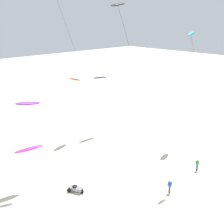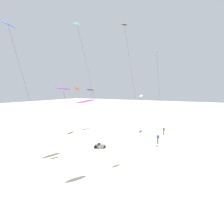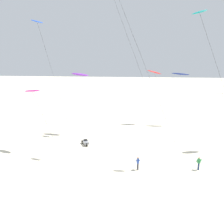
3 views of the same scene
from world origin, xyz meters
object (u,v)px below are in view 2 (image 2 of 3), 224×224
at_px(kite_magenta, 86,102).
at_px(kite_navy, 90,90).
at_px(kite_red, 77,89).
at_px(kite_flyer_nearest, 164,131).
at_px(kite_flyer_middle, 158,138).
at_px(beach_buggy, 100,145).
at_px(kite_teal, 156,54).
at_px(kite_cyan, 78,27).
at_px(kite_purple, 63,89).
at_px(kite_blue, 9,27).
at_px(kite_black, 125,29).
at_px(kite_white, 141,96).

bearing_deg(kite_magenta, kite_navy, 34.70).
height_order(kite_red, kite_flyer_nearest, kite_red).
xyz_separation_m(kite_red, kite_magenta, (-18.19, -16.66, -1.62)).
relative_size(kite_flyer_middle, beach_buggy, 0.79).
distance_m(kite_flyer_nearest, kite_flyer_middle, 7.45).
bearing_deg(kite_magenta, beach_buggy, 19.40).
relative_size(kite_teal, kite_cyan, 0.81).
bearing_deg(beach_buggy, kite_flyer_nearest, -25.31).
distance_m(kite_purple, kite_cyan, 13.65).
height_order(kite_purple, kite_red, kite_red).
height_order(kite_cyan, kite_flyer_middle, kite_cyan).
bearing_deg(kite_flyer_middle, kite_navy, 69.80).
relative_size(kite_teal, kite_magenta, 2.09).
bearing_deg(kite_flyer_nearest, kite_blue, 147.77).
xyz_separation_m(kite_purple, beach_buggy, (2.04, -6.34, -9.96)).
xyz_separation_m(kite_blue, beach_buggy, (9.99, -8.75, -18.68)).
relative_size(kite_red, kite_black, 0.49).
distance_m(kite_purple, kite_red, 15.35).
xyz_separation_m(kite_white, beach_buggy, (-19.85, 0.06, -8.12)).
distance_m(kite_teal, beach_buggy, 23.74).
distance_m(kite_black, beach_buggy, 21.48).
bearing_deg(kite_purple, kite_cyan, 11.11).
height_order(kite_red, kite_black, kite_black).
bearing_deg(beach_buggy, kite_teal, -19.38).
distance_m(kite_teal, kite_cyan, 17.65).
relative_size(kite_teal, kite_flyer_middle, 11.37).
relative_size(kite_teal, kite_black, 0.86).
xyz_separation_m(kite_blue, kite_flyer_middle, (18.14, -16.86, -18.22)).
distance_m(kite_navy, kite_blue, 28.05).
bearing_deg(kite_navy, kite_magenta, -145.30).
xyz_separation_m(kite_teal, kite_magenta, (-22.05, 2.80, -9.34)).
bearing_deg(kite_flyer_nearest, kite_navy, 88.48).
distance_m(kite_cyan, kite_magenta, 20.27).
distance_m(kite_purple, kite_flyer_nearest, 24.24).
xyz_separation_m(kite_black, kite_flyer_middle, (3.01, -5.79, -20.26)).
bearing_deg(beach_buggy, kite_white, -0.17).
relative_size(kite_cyan, kite_magenta, 2.58).
relative_size(kite_magenta, kite_flyer_middle, 5.45).
distance_m(kite_purple, kite_blue, 12.04).
xyz_separation_m(kite_teal, kite_white, (4.84, 5.22, -9.50)).
bearing_deg(kite_purple, kite_teal, -34.27).
bearing_deg(kite_purple, kite_black, -50.36).
height_order(kite_white, kite_flyer_nearest, kite_white).
xyz_separation_m(kite_navy, kite_magenta, (-23.15, -16.03, -1.33)).
height_order(kite_flyer_nearest, kite_flyer_middle, same).
distance_m(kite_cyan, kite_red, 15.91).
height_order(kite_teal, kite_red, kite_teal).
bearing_deg(kite_flyer_nearest, beach_buggy, 154.69).
xyz_separation_m(kite_navy, kite_blue, (-26.10, -4.80, 9.06)).
height_order(kite_teal, kite_purple, kite_teal).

